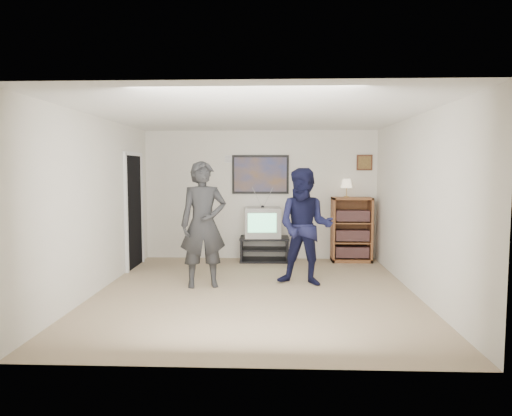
# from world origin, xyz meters

# --- Properties ---
(room_shell) EXTENTS (4.51, 5.00, 2.51)m
(room_shell) POSITION_xyz_m (0.00, 0.35, 1.25)
(room_shell) COLOR #8C7658
(room_shell) RESTS_ON ground
(media_stand) EXTENTS (0.94, 0.54, 0.46)m
(media_stand) POSITION_xyz_m (0.08, 2.23, 0.23)
(media_stand) COLOR black
(media_stand) RESTS_ON room_shell
(crt_television) EXTENTS (0.71, 0.61, 0.57)m
(crt_television) POSITION_xyz_m (0.05, 2.23, 0.75)
(crt_television) COLOR #999994
(crt_television) RESTS_ON media_stand
(bookshelf) EXTENTS (0.74, 0.43, 1.22)m
(bookshelf) POSITION_xyz_m (1.74, 2.28, 0.61)
(bookshelf) COLOR brown
(bookshelf) RESTS_ON room_shell
(table_lamp) EXTENTS (0.22, 0.22, 0.35)m
(table_lamp) POSITION_xyz_m (1.64, 2.32, 1.40)
(table_lamp) COLOR #FEE8C1
(table_lamp) RESTS_ON bookshelf
(person_tall) EXTENTS (0.77, 0.60, 1.87)m
(person_tall) POSITION_xyz_m (-0.78, 0.30, 0.94)
(person_tall) COLOR #232425
(person_tall) RESTS_ON room_shell
(person_short) EXTENTS (1.00, 0.86, 1.77)m
(person_short) POSITION_xyz_m (0.73, 0.46, 0.89)
(person_short) COLOR black
(person_short) RESTS_ON room_shell
(controller_left) EXTENTS (0.07, 0.13, 0.04)m
(controller_left) POSITION_xyz_m (-0.74, 0.54, 1.11)
(controller_left) COLOR white
(controller_left) RESTS_ON person_tall
(controller_right) EXTENTS (0.05, 0.13, 0.04)m
(controller_right) POSITION_xyz_m (0.74, 0.71, 1.04)
(controller_right) COLOR white
(controller_right) RESTS_ON person_short
(poster) EXTENTS (1.10, 0.03, 0.75)m
(poster) POSITION_xyz_m (0.00, 2.48, 1.65)
(poster) COLOR black
(poster) RESTS_ON room_shell
(air_vent) EXTENTS (0.28, 0.02, 0.14)m
(air_vent) POSITION_xyz_m (-0.55, 2.48, 1.95)
(air_vent) COLOR white
(air_vent) RESTS_ON room_shell
(small_picture) EXTENTS (0.30, 0.03, 0.30)m
(small_picture) POSITION_xyz_m (2.00, 2.48, 1.88)
(small_picture) COLOR #492717
(small_picture) RESTS_ON room_shell
(doorway) EXTENTS (0.03, 0.85, 2.00)m
(doorway) POSITION_xyz_m (-2.23, 1.60, 1.00)
(doorway) COLOR black
(doorway) RESTS_ON room_shell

